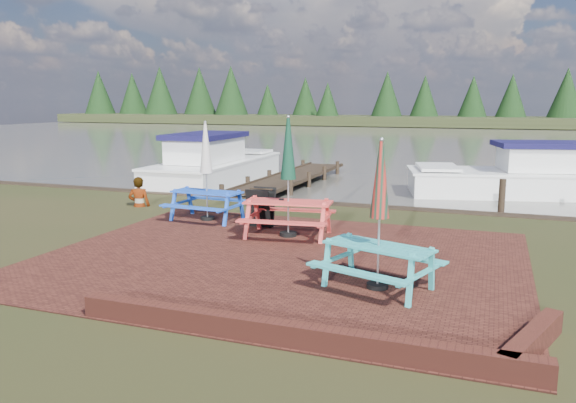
{
  "coord_description": "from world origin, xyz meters",
  "views": [
    {
      "loc": [
        3.75,
        -8.71,
        2.98
      ],
      "look_at": [
        -0.1,
        1.69,
        1.0
      ],
      "focal_mm": 35.0,
      "sensor_mm": 36.0,
      "label": 1
    }
  ],
  "objects_px": {
    "picnic_table_teal": "(379,238)",
    "boat_jetty": "(215,167)",
    "picnic_table_red": "(288,196)",
    "picnic_table_blue": "(207,187)",
    "person": "(138,177)",
    "chalkboard": "(261,207)",
    "jetty": "(291,178)",
    "boat_near": "(526,178)"
  },
  "relations": [
    {
      "from": "picnic_table_blue",
      "to": "boat_jetty",
      "type": "distance_m",
      "value": 7.77
    },
    {
      "from": "chalkboard",
      "to": "picnic_table_blue",
      "type": "bearing_deg",
      "value": 170.78
    },
    {
      "from": "picnic_table_teal",
      "to": "picnic_table_blue",
      "type": "distance_m",
      "value": 6.35
    },
    {
      "from": "chalkboard",
      "to": "person",
      "type": "xyz_separation_m",
      "value": [
        -4.35,
        1.27,
        0.36
      ]
    },
    {
      "from": "picnic_table_blue",
      "to": "boat_jetty",
      "type": "height_order",
      "value": "picnic_table_blue"
    },
    {
      "from": "picnic_table_teal",
      "to": "picnic_table_red",
      "type": "distance_m",
      "value": 3.83
    },
    {
      "from": "picnic_table_teal",
      "to": "picnic_table_blue",
      "type": "relative_size",
      "value": 0.97
    },
    {
      "from": "picnic_table_teal",
      "to": "jetty",
      "type": "relative_size",
      "value": 0.26
    },
    {
      "from": "picnic_table_blue",
      "to": "boat_near",
      "type": "height_order",
      "value": "picnic_table_blue"
    },
    {
      "from": "chalkboard",
      "to": "boat_near",
      "type": "bearing_deg",
      "value": 53.33
    },
    {
      "from": "picnic_table_red",
      "to": "jetty",
      "type": "height_order",
      "value": "picnic_table_red"
    },
    {
      "from": "picnic_table_blue",
      "to": "jetty",
      "type": "bearing_deg",
      "value": 97.73
    },
    {
      "from": "person",
      "to": "chalkboard",
      "type": "bearing_deg",
      "value": 144.61
    },
    {
      "from": "picnic_table_teal",
      "to": "boat_jetty",
      "type": "bearing_deg",
      "value": 147.19
    },
    {
      "from": "picnic_table_red",
      "to": "person",
      "type": "xyz_separation_m",
      "value": [
        -5.29,
        1.95,
        -0.08
      ]
    },
    {
      "from": "chalkboard",
      "to": "boat_jetty",
      "type": "height_order",
      "value": "boat_jetty"
    },
    {
      "from": "picnic_table_red",
      "to": "boat_jetty",
      "type": "relative_size",
      "value": 0.35
    },
    {
      "from": "picnic_table_red",
      "to": "person",
      "type": "relative_size",
      "value": 1.57
    },
    {
      "from": "picnic_table_red",
      "to": "boat_near",
      "type": "height_order",
      "value": "picnic_table_red"
    },
    {
      "from": "picnic_table_teal",
      "to": "boat_near",
      "type": "bearing_deg",
      "value": 95.91
    },
    {
      "from": "jetty",
      "to": "boat_jetty",
      "type": "xyz_separation_m",
      "value": [
        -2.94,
        -0.64,
        0.34
      ]
    },
    {
      "from": "picnic_table_teal",
      "to": "picnic_table_blue",
      "type": "height_order",
      "value": "picnic_table_blue"
    },
    {
      "from": "jetty",
      "to": "picnic_table_teal",
      "type": "bearing_deg",
      "value": -63.79
    },
    {
      "from": "picnic_table_teal",
      "to": "person",
      "type": "relative_size",
      "value": 1.42
    },
    {
      "from": "picnic_table_blue",
      "to": "person",
      "type": "relative_size",
      "value": 1.46
    },
    {
      "from": "jetty",
      "to": "person",
      "type": "height_order",
      "value": "person"
    },
    {
      "from": "jetty",
      "to": "boat_jetty",
      "type": "distance_m",
      "value": 3.03
    },
    {
      "from": "person",
      "to": "picnic_table_blue",
      "type": "bearing_deg",
      "value": 140.7
    },
    {
      "from": "picnic_table_red",
      "to": "picnic_table_blue",
      "type": "bearing_deg",
      "value": 152.22
    },
    {
      "from": "chalkboard",
      "to": "person",
      "type": "distance_m",
      "value": 4.54
    },
    {
      "from": "chalkboard",
      "to": "boat_jetty",
      "type": "xyz_separation_m",
      "value": [
        -5.02,
        7.22,
        -0.03
      ]
    },
    {
      "from": "picnic_table_red",
      "to": "person",
      "type": "height_order",
      "value": "picnic_table_red"
    },
    {
      "from": "picnic_table_blue",
      "to": "chalkboard",
      "type": "height_order",
      "value": "picnic_table_blue"
    },
    {
      "from": "person",
      "to": "boat_jetty",
      "type": "bearing_deg",
      "value": -102.71
    },
    {
      "from": "picnic_table_blue",
      "to": "picnic_table_red",
      "type": "bearing_deg",
      "value": -16.2
    },
    {
      "from": "boat_jetty",
      "to": "person",
      "type": "bearing_deg",
      "value": -85.66
    },
    {
      "from": "chalkboard",
      "to": "boat_near",
      "type": "height_order",
      "value": "boat_near"
    },
    {
      "from": "picnic_table_teal",
      "to": "person",
      "type": "xyz_separation_m",
      "value": [
        -7.87,
        4.79,
        0.01
      ]
    },
    {
      "from": "chalkboard",
      "to": "jetty",
      "type": "distance_m",
      "value": 8.14
    },
    {
      "from": "picnic_table_blue",
      "to": "boat_jetty",
      "type": "bearing_deg",
      "value": 120.28
    },
    {
      "from": "chalkboard",
      "to": "jetty",
      "type": "height_order",
      "value": "chalkboard"
    },
    {
      "from": "picnic_table_teal",
      "to": "person",
      "type": "height_order",
      "value": "picnic_table_teal"
    }
  ]
}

